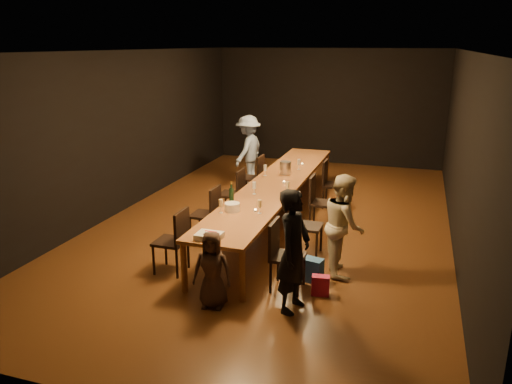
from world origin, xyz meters
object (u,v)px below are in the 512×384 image
(child, at_px, (212,270))
(champagne_bottle, at_px, (231,192))
(chair_left_0, at_px, (170,241))
(man_blue, at_px, (248,150))
(chair_right_3, at_px, (334,184))
(chair_left_2, at_px, (231,194))
(woman_birthday, at_px, (294,251))
(chair_left_1, at_px, (205,214))
(chair_right_2, at_px, (323,202))
(woman_tan, at_px, (344,225))
(chair_left_3, at_px, (252,177))
(ice_bucket, at_px, (285,168))
(chair_right_0, at_px, (288,256))
(plate_stack, at_px, (232,207))
(birthday_cake, at_px, (209,236))
(table, at_px, (276,185))
(chair_right_1, at_px, (308,225))

(child, xyz_separation_m, champagne_bottle, (-0.45, 1.85, 0.42))
(chair_left_0, height_order, man_blue, man_blue)
(chair_right_3, distance_m, champagne_bottle, 2.78)
(chair_left_2, relative_size, woman_birthday, 0.61)
(chair_left_1, relative_size, child, 0.96)
(chair_left_2, bearing_deg, chair_right_2, -90.00)
(chair_right_3, xyz_separation_m, champagne_bottle, (-1.21, -2.47, 0.44))
(child, bearing_deg, woman_tan, 38.00)
(chair_right_2, relative_size, chair_left_1, 1.00)
(chair_left_2, xyz_separation_m, chair_left_3, (0.00, 1.20, 0.00))
(woman_birthday, distance_m, ice_bucket, 3.69)
(chair_left_2, relative_size, child, 0.96)
(woman_birthday, bearing_deg, champagne_bottle, 51.83)
(chair_right_0, bearing_deg, plate_stack, -123.92)
(chair_right_3, distance_m, chair_left_1, 2.94)
(chair_right_2, distance_m, chair_right_3, 1.20)
(chair_left_3, xyz_separation_m, ice_bucket, (0.85, -0.54, 0.40))
(champagne_bottle, xyz_separation_m, ice_bucket, (0.36, 1.92, -0.04))
(chair_left_3, bearing_deg, chair_left_1, -180.00)
(champagne_bottle, bearing_deg, chair_left_1, 172.36)
(chair_left_1, bearing_deg, woman_tan, -101.65)
(chair_left_2, height_order, woman_birthday, woman_birthday)
(chair_left_3, distance_m, woman_tan, 3.69)
(woman_birthday, bearing_deg, woman_tan, -7.90)
(child, bearing_deg, chair_left_1, 107.48)
(chair_right_3, distance_m, chair_left_2, 2.08)
(chair_left_2, distance_m, child, 3.25)
(chair_left_0, distance_m, plate_stack, 1.02)
(chair_left_2, relative_size, woman_tan, 0.65)
(birthday_cake, bearing_deg, table, 88.51)
(chair_right_2, relative_size, chair_left_2, 1.00)
(chair_right_3, height_order, chair_left_0, same)
(chair_left_2, xyz_separation_m, birthday_cake, (0.77, -2.81, 0.32))
(chair_left_1, bearing_deg, chair_right_0, -125.22)
(woman_birthday, relative_size, ice_bucket, 6.44)
(chair_left_0, xyz_separation_m, chair_left_1, (0.00, 1.20, 0.00))
(chair_left_3, relative_size, child, 0.96)
(chair_left_2, bearing_deg, chair_right_0, -144.69)
(chair_right_3, xyz_separation_m, child, (-0.76, -4.32, 0.02))
(chair_right_2, relative_size, plate_stack, 4.16)
(chair_right_0, height_order, woman_birthday, woman_birthday)
(chair_right_1, height_order, ice_bucket, ice_bucket)
(chair_left_2, relative_size, ice_bucket, 3.94)
(chair_right_0, distance_m, ice_bucket, 3.20)
(table, bearing_deg, chair_right_2, 0.00)
(chair_right_1, bearing_deg, child, -21.66)
(chair_right_1, bearing_deg, chair_left_2, -125.22)
(chair_right_2, xyz_separation_m, birthday_cake, (-0.93, -2.81, 0.32))
(chair_left_0, bearing_deg, table, -19.50)
(chair_left_3, bearing_deg, chair_right_1, -144.69)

